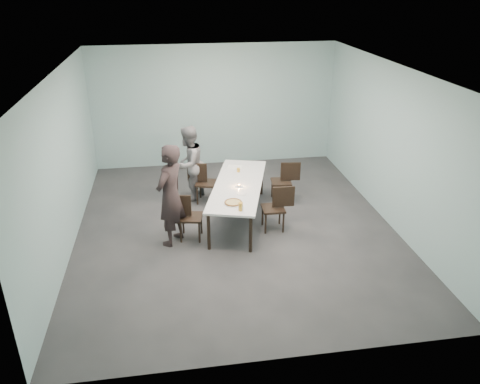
{
  "coord_description": "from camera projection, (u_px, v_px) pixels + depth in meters",
  "views": [
    {
      "loc": [
        -1.15,
        -7.88,
        4.43
      ],
      "look_at": [
        0.0,
        -0.55,
        1.0
      ],
      "focal_mm": 35.0,
      "sensor_mm": 36.0,
      "label": 1
    }
  ],
  "objects": [
    {
      "name": "beer_glass",
      "position": [
        241.0,
        207.0,
        8.04
      ],
      "size": [
        0.08,
        0.08,
        0.15
      ],
      "primitive_type": "cylinder",
      "color": "gold",
      "rests_on": "table"
    },
    {
      "name": "diner_near",
      "position": [
        170.0,
        195.0,
        8.19
      ],
      "size": [
        0.75,
        0.82,
        1.87
      ],
      "primitive_type": "imported",
      "rotation": [
        0.0,
        0.0,
        -2.15
      ],
      "color": "black",
      "rests_on": "ground"
    },
    {
      "name": "menu",
      "position": [
        235.0,
        167.0,
        9.92
      ],
      "size": [
        0.35,
        0.29,
        0.01
      ],
      "primitive_type": "cube",
      "rotation": [
        0.0,
        0.0,
        -0.28
      ],
      "color": "silver",
      "rests_on": "table"
    },
    {
      "name": "chair_near_right",
      "position": [
        277.0,
        205.0,
        8.83
      ],
      "size": [
        0.62,
        0.43,
        0.87
      ],
      "rotation": [
        0.0,
        0.0,
        3.11
      ],
      "color": "black",
      "rests_on": "ground"
    },
    {
      "name": "chair_near_left",
      "position": [
        186.0,
        214.0,
        8.51
      ],
      "size": [
        0.64,
        0.49,
        0.87
      ],
      "rotation": [
        0.0,
        0.0,
        -0.18
      ],
      "color": "black",
      "rests_on": "ground"
    },
    {
      "name": "pizza",
      "position": [
        233.0,
        203.0,
        8.32
      ],
      "size": [
        0.34,
        0.34,
        0.04
      ],
      "color": "white",
      "rests_on": "table"
    },
    {
      "name": "side_plate",
      "position": [
        242.0,
        194.0,
        8.69
      ],
      "size": [
        0.18,
        0.18,
        0.01
      ],
      "primitive_type": "cylinder",
      "color": "white",
      "rests_on": "table"
    },
    {
      "name": "table",
      "position": [
        238.0,
        187.0,
        9.12
      ],
      "size": [
        1.57,
        2.75,
        0.75
      ],
      "rotation": [
        0.0,
        0.0,
        -0.28
      ],
      "color": "white",
      "rests_on": "ground"
    },
    {
      "name": "tealight",
      "position": [
        239.0,
        186.0,
        8.98
      ],
      "size": [
        0.06,
        0.06,
        0.05
      ],
      "color": "silver",
      "rests_on": "table"
    },
    {
      "name": "room_shell",
      "position": [
        235.0,
        126.0,
        8.24
      ],
      "size": [
        6.02,
        7.02,
        3.01
      ],
      "color": "#96BCBD",
      "rests_on": "ground"
    },
    {
      "name": "chair_far_left",
      "position": [
        203.0,
        180.0,
        9.92
      ],
      "size": [
        0.65,
        0.52,
        0.87
      ],
      "rotation": [
        0.0,
        0.0,
        -0.27
      ],
      "color": "black",
      "rests_on": "ground"
    },
    {
      "name": "ground",
      "position": [
        236.0,
        227.0,
        9.09
      ],
      "size": [
        7.0,
        7.0,
        0.0
      ],
      "primitive_type": "plane",
      "color": "#333335",
      "rests_on": "ground"
    },
    {
      "name": "water_tumbler",
      "position": [
        241.0,
        208.0,
        8.06
      ],
      "size": [
        0.08,
        0.08,
        0.09
      ],
      "primitive_type": "cylinder",
      "color": "silver",
      "rests_on": "table"
    },
    {
      "name": "amber_tumbler",
      "position": [
        238.0,
        170.0,
        9.66
      ],
      "size": [
        0.07,
        0.07,
        0.08
      ],
      "primitive_type": "cylinder",
      "color": "gold",
      "rests_on": "table"
    },
    {
      "name": "diner_far",
      "position": [
        189.0,
        164.0,
        9.91
      ],
      "size": [
        0.96,
        1.01,
        1.63
      ],
      "primitive_type": "imported",
      "rotation": [
        0.0,
        0.0,
        -2.18
      ],
      "color": "slate",
      "rests_on": "ground"
    },
    {
      "name": "chair_far_right",
      "position": [
        285.0,
        179.0,
        9.97
      ],
      "size": [
        0.63,
        0.47,
        0.87
      ],
      "rotation": [
        0.0,
        0.0,
        3.03
      ],
      "color": "black",
      "rests_on": "ground"
    }
  ]
}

